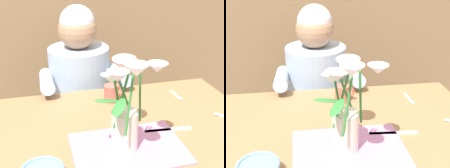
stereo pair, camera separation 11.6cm
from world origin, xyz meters
TOP-DOWN VIEW (x-y plane):
  - dining_table at (0.00, 0.00)m, footprint 1.20×0.80m
  - seated_person at (-0.05, 0.62)m, footprint 0.45×0.47m
  - striped_placemat at (0.01, -0.12)m, footprint 0.40×0.28m
  - flower_vase at (0.00, -0.12)m, footprint 0.25×0.31m
  - dinner_knife at (0.20, -0.05)m, footprint 0.19×0.03m
  - coffee_cup at (0.05, 0.25)m, footprint 0.09×0.07m
  - spoon_0 at (0.48, -0.00)m, footprint 0.11×0.08m
  - spoon_1 at (0.37, 0.21)m, footprint 0.02×0.12m

SIDE VIEW (x-z plane):
  - seated_person at x=-0.05m, z-range 0.00..1.13m
  - dining_table at x=0.00m, z-range 0.27..1.01m
  - striped_placemat at x=0.01m, z-range 0.74..0.74m
  - dinner_knife at x=0.20m, z-range 0.74..0.74m
  - spoon_0 at x=0.48m, z-range 0.74..0.75m
  - spoon_1 at x=0.37m, z-range 0.74..0.75m
  - coffee_cup at x=0.05m, z-range 0.74..0.82m
  - flower_vase at x=0.00m, z-range 0.74..1.10m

